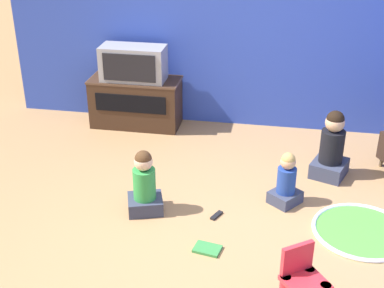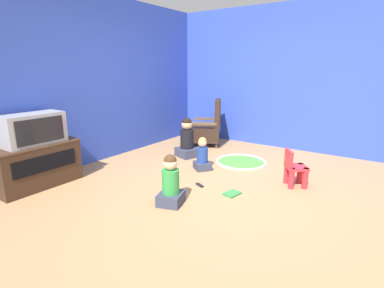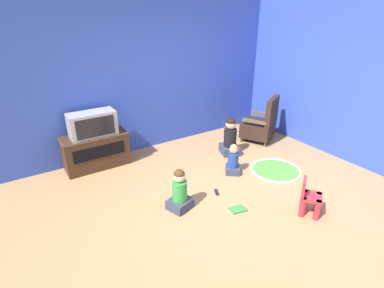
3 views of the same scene
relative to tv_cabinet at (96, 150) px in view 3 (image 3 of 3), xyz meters
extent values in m
plane|color=#9E754C|center=(1.41, -2.10, -0.31)|extent=(30.00, 30.00, 0.00)
cube|color=#2D47B2|center=(1.20, 0.31, 1.06)|extent=(5.58, 0.12, 2.74)
cube|color=#2D47B2|center=(3.93, -2.36, 1.06)|extent=(0.12, 5.46, 2.74)
cube|color=#382316|center=(0.00, 0.00, -0.01)|extent=(1.06, 0.45, 0.60)
cube|color=#503626|center=(0.00, 0.00, 0.27)|extent=(1.09, 0.46, 0.02)
cube|color=black|center=(0.00, -0.23, 0.06)|extent=(0.85, 0.01, 0.21)
cube|color=#939399|center=(0.00, -0.03, 0.49)|extent=(0.75, 0.35, 0.41)
cube|color=black|center=(0.00, -0.20, 0.49)|extent=(0.62, 0.02, 0.32)
cylinder|color=brown|center=(3.30, -0.34, -0.26)|extent=(0.04, 0.04, 0.10)
cylinder|color=brown|center=(2.83, -0.58, -0.26)|extent=(0.04, 0.04, 0.10)
cylinder|color=brown|center=(3.53, -0.78, -0.26)|extent=(0.04, 0.04, 0.10)
cylinder|color=brown|center=(3.07, -1.03, -0.26)|extent=(0.04, 0.04, 0.10)
cube|color=black|center=(3.18, -0.68, -0.06)|extent=(0.82, 0.81, 0.30)
cube|color=black|center=(3.30, -0.91, 0.36)|extent=(0.56, 0.36, 0.55)
cube|color=brown|center=(3.42, -0.55, 0.19)|extent=(0.30, 0.48, 0.05)
cube|color=brown|center=(2.94, -0.81, 0.19)|extent=(0.30, 0.48, 0.05)
cylinder|color=red|center=(1.97, -3.03, -0.17)|extent=(0.08, 0.08, 0.28)
cylinder|color=red|center=(2.14, -2.91, -0.17)|extent=(0.08, 0.08, 0.28)
cylinder|color=red|center=(1.87, -2.88, -0.17)|extent=(0.08, 0.08, 0.28)
cylinder|color=red|center=(2.03, -2.76, -0.17)|extent=(0.08, 0.08, 0.28)
cube|color=red|center=(2.00, -2.89, -0.04)|extent=(0.38, 0.37, 0.04)
cube|color=red|center=(1.94, -2.80, 0.09)|extent=(0.22, 0.17, 0.22)
cylinder|color=green|center=(2.51, -1.83, -0.30)|extent=(0.85, 0.85, 0.01)
torus|color=silver|center=(2.51, -1.83, -0.30)|extent=(0.85, 0.85, 0.04)
cube|color=#33384C|center=(1.85, -1.47, -0.25)|extent=(0.35, 0.35, 0.12)
cylinder|color=navy|center=(1.85, -1.47, -0.07)|extent=(0.17, 0.17, 0.25)
sphere|color=tan|center=(1.85, -1.47, 0.12)|extent=(0.14, 0.14, 0.14)
sphere|color=tan|center=(1.85, -1.47, 0.15)|extent=(0.13, 0.13, 0.13)
cube|color=#33384C|center=(2.28, -0.87, -0.23)|extent=(0.42, 0.45, 0.16)
cylinder|color=black|center=(2.28, -0.87, 0.02)|extent=(0.24, 0.24, 0.34)
sphere|color=tan|center=(2.28, -0.87, 0.28)|extent=(0.19, 0.19, 0.19)
sphere|color=black|center=(2.28, -0.87, 0.31)|extent=(0.18, 0.18, 0.18)
cube|color=#33384C|center=(0.59, -1.84, -0.24)|extent=(0.38, 0.36, 0.14)
cylinder|color=#2D8C3F|center=(0.59, -1.84, -0.03)|extent=(0.20, 0.20, 0.29)
sphere|color=#D8AD8C|center=(0.59, -1.84, 0.20)|extent=(0.17, 0.17, 0.17)
sphere|color=#472D19|center=(0.59, -1.84, 0.23)|extent=(0.15, 0.15, 0.15)
cube|color=#337F3D|center=(1.24, -2.32, -0.30)|extent=(0.24, 0.19, 0.02)
cube|color=black|center=(1.25, -1.82, -0.30)|extent=(0.10, 0.15, 0.02)
camera|label=1|loc=(1.74, -5.82, 2.43)|focal=50.00mm
camera|label=2|loc=(-1.97, -3.91, 1.28)|focal=28.00mm
camera|label=3|loc=(-1.14, -4.82, 2.24)|focal=28.00mm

